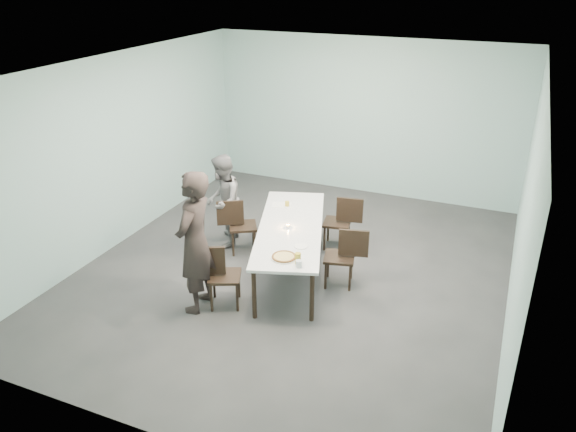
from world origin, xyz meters
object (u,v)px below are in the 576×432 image
at_px(table, 290,230).
at_px(diner_near, 195,242).
at_px(chair_far_left, 238,222).
at_px(tealight, 288,226).
at_px(chair_near_left, 218,272).
at_px(chair_near_right, 345,253).
at_px(pizza, 284,257).
at_px(water_tumbler, 299,264).
at_px(beer_glass, 298,259).
at_px(amber_tumbler, 287,204).
at_px(chair_far_right, 342,219).
at_px(side_plate, 301,246).
at_px(diner_far, 223,201).

xyz_separation_m(table, diner_near, (-0.77, -1.32, 0.27)).
height_order(chair_far_left, tealight, chair_far_left).
relative_size(chair_near_left, chair_near_right, 1.00).
height_order(chair_far_left, pizza, chair_far_left).
bearing_deg(water_tumbler, beer_glass, 119.79).
bearing_deg(chair_far_left, tealight, -49.28).
xyz_separation_m(diner_near, beer_glass, (1.28, 0.35, -0.14)).
bearing_deg(chair_far_left, beer_glass, -69.91).
distance_m(diner_near, amber_tumbler, 2.03).
height_order(table, chair_near_left, chair_near_left).
xyz_separation_m(chair_far_right, water_tumbler, (0.09, -2.09, 0.29)).
bearing_deg(side_plate, chair_far_left, 149.53).
distance_m(chair_far_right, pizza, 1.98).
xyz_separation_m(diner_near, side_plate, (1.14, 0.80, -0.21)).
relative_size(table, pizza, 8.09).
relative_size(chair_far_right, diner_near, 0.45).
relative_size(chair_far_left, tealight, 15.54).
distance_m(diner_far, water_tumbler, 2.39).
xyz_separation_m(chair_far_left, tealight, (1.00, -0.35, 0.27)).
bearing_deg(pizza, diner_near, -158.56).
bearing_deg(tealight, chair_near_left, -115.32).
distance_m(chair_near_right, tealight, 0.90).
distance_m(table, pizza, 0.96).
distance_m(tealight, amber_tumbler, 0.77).
distance_m(diner_far, beer_glass, 2.31).
relative_size(chair_near_right, diner_near, 0.45).
height_order(chair_far_right, diner_near, diner_near).
relative_size(beer_glass, water_tumbler, 1.67).
xyz_separation_m(chair_far_left, pizza, (1.31, -1.20, 0.27)).
height_order(diner_far, amber_tumbler, diner_far).
distance_m(pizza, water_tumbler, 0.29).
bearing_deg(chair_far_right, table, 57.28).
xyz_separation_m(pizza, tealight, (-0.30, 0.85, 0.00)).
height_order(chair_far_left, chair_far_right, same).
distance_m(chair_far_left, chair_far_right, 1.66).
bearing_deg(amber_tumbler, chair_far_right, 26.78).
relative_size(chair_near_left, side_plate, 4.83).
bearing_deg(chair_far_right, water_tumbler, 83.44).
height_order(beer_glass, tealight, beer_glass).
bearing_deg(diner_near, pizza, 106.67).
relative_size(pizza, beer_glass, 2.27).
bearing_deg(water_tumbler, chair_far_right, 92.47).
relative_size(chair_far_right, pizza, 2.56).
distance_m(beer_glass, tealight, 1.06).
distance_m(chair_near_right, diner_near, 2.12).
height_order(chair_far_left, water_tumbler, chair_far_left).
bearing_deg(tealight, chair_near_right, 1.81).
bearing_deg(side_plate, pizza, -102.31).
xyz_separation_m(chair_far_right, diner_far, (-1.80, -0.63, 0.26)).
distance_m(chair_far_left, amber_tumbler, 0.83).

